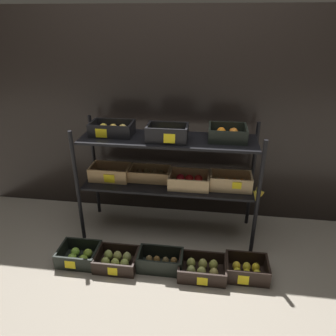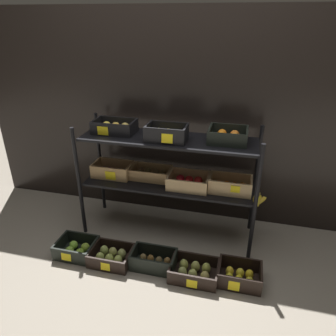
{
  "view_description": "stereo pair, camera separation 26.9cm",
  "coord_description": "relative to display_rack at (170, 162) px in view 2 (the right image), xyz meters",
  "views": [
    {
      "loc": [
        0.33,
        -2.41,
        1.8
      ],
      "look_at": [
        0.0,
        0.0,
        0.64
      ],
      "focal_mm": 33.99,
      "sensor_mm": 36.0,
      "label": 1
    },
    {
      "loc": [
        0.59,
        -2.36,
        1.8
      ],
      "look_at": [
        0.0,
        0.0,
        0.64
      ],
      "focal_mm": 33.99,
      "sensor_mm": 36.0,
      "label": 2
    }
  ],
  "objects": [
    {
      "name": "ground_plane",
      "position": [
        -0.01,
        -0.01,
        -0.69
      ],
      "size": [
        10.0,
        10.0,
        0.0
      ],
      "primitive_type": "plane",
      "color": "gray"
    },
    {
      "name": "storefront_wall",
      "position": [
        -0.01,
        0.41,
        0.26
      ],
      "size": [
        3.87,
        0.12,
        1.89
      ],
      "primitive_type": "cube",
      "color": "black",
      "rests_on": "ground_plane"
    },
    {
      "name": "display_rack",
      "position": [
        0.0,
        0.0,
        0.0
      ],
      "size": [
        1.6,
        0.46,
        1.03
      ],
      "color": "black",
      "rests_on": "ground_plane"
    },
    {
      "name": "crate_ground_apple_green",
      "position": [
        -0.67,
        -0.51,
        -0.64
      ],
      "size": [
        0.32,
        0.26,
        0.13
      ],
      "color": "black",
      "rests_on": "ground_plane"
    },
    {
      "name": "crate_ground_pear",
      "position": [
        -0.35,
        -0.53,
        -0.64
      ],
      "size": [
        0.33,
        0.26,
        0.12
      ],
      "color": "black",
      "rests_on": "ground_plane"
    },
    {
      "name": "crate_ground_kiwi",
      "position": [
        -0.01,
        -0.5,
        -0.64
      ],
      "size": [
        0.35,
        0.2,
        0.14
      ],
      "color": "black",
      "rests_on": "ground_plane"
    },
    {
      "name": "crate_ground_right_pear",
      "position": [
        0.32,
        -0.53,
        -0.64
      ],
      "size": [
        0.36,
        0.27,
        0.12
      ],
      "color": "black",
      "rests_on": "ground_plane"
    },
    {
      "name": "crate_ground_lemon",
      "position": [
        0.66,
        -0.5,
        -0.64
      ],
      "size": [
        0.32,
        0.25,
        0.13
      ],
      "color": "black",
      "rests_on": "ground_plane"
    }
  ]
}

